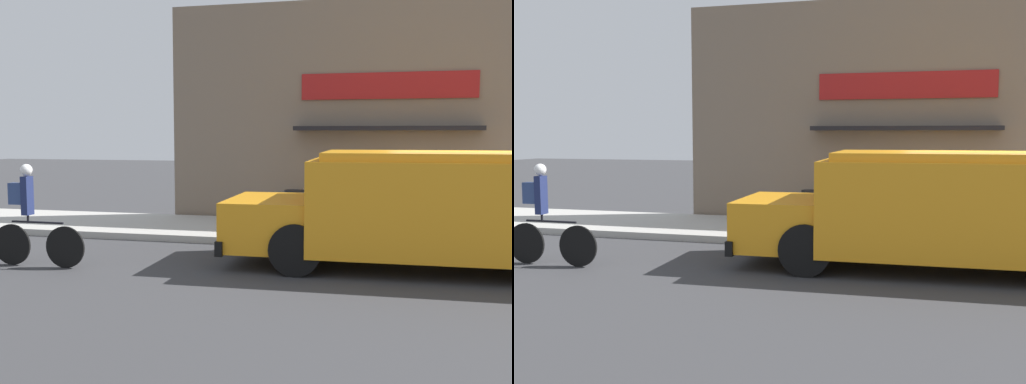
{
  "view_description": "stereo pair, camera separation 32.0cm",
  "coord_description": "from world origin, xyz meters",
  "views": [
    {
      "loc": [
        -1.03,
        -11.39,
        2.23
      ],
      "look_at": [
        -3.76,
        -0.2,
        1.1
      ],
      "focal_mm": 42.0,
      "sensor_mm": 36.0,
      "label": 1
    },
    {
      "loc": [
        -0.72,
        -11.31,
        2.23
      ],
      "look_at": [
        -3.76,
        -0.2,
        1.1
      ],
      "focal_mm": 42.0,
      "sensor_mm": 36.0,
      "label": 2
    }
  ],
  "objects": [
    {
      "name": "cyclist",
      "position": [
        -7.05,
        -2.63,
        0.81
      ],
      "size": [
        1.71,
        0.2,
        1.72
      ],
      "rotation": [
        0.0,
        0.0,
        -0.0
      ],
      "color": "black",
      "rests_on": "ground_plane"
    },
    {
      "name": "storefront",
      "position": [
        -0.04,
        3.15,
        2.69
      ],
      "size": [
        13.44,
        0.83,
        5.39
      ],
      "color": "#756656",
      "rests_on": "ground_plane"
    },
    {
      "name": "ground_plane",
      "position": [
        0.0,
        0.0,
        0.0
      ],
      "size": [
        70.0,
        70.0,
        0.0
      ],
      "primitive_type": "plane",
      "color": "#38383A"
    },
    {
      "name": "school_bus",
      "position": [
        -0.27,
        -1.29,
        1.03
      ],
      "size": [
        6.7,
        2.69,
        1.93
      ],
      "rotation": [
        0.0,
        0.0,
        0.02
      ],
      "color": "orange",
      "rests_on": "ground_plane"
    },
    {
      "name": "sidewalk",
      "position": [
        0.0,
        1.5,
        0.07
      ],
      "size": [
        28.0,
        3.0,
        0.15
      ],
      "color": "#ADAAA3",
      "rests_on": "ground_plane"
    },
    {
      "name": "trash_bin",
      "position": [
        -3.47,
        2.46,
        0.52
      ],
      "size": [
        0.49,
        0.49,
        0.75
      ],
      "color": "slate",
      "rests_on": "sidewalk"
    }
  ]
}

